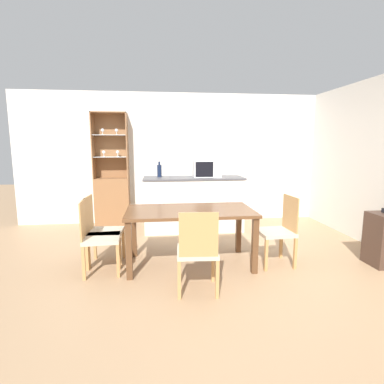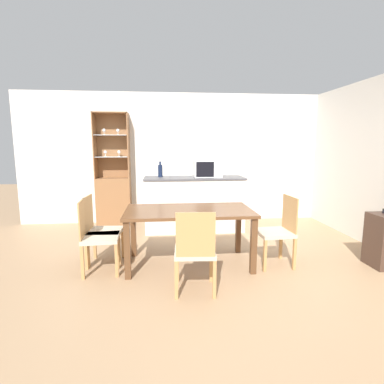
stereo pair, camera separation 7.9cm
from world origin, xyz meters
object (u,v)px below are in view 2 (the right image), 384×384
(microwave, at_px, (208,169))
(dining_table, at_px, (189,217))
(dining_chair_side_left_near, at_px, (97,236))
(dining_chair_side_right_near, at_px, (278,231))
(display_cabinet, at_px, (114,192))
(dining_chair_side_left_far, at_px, (101,230))
(dining_chair_head_near, at_px, (195,251))
(wine_bottle, at_px, (160,170))

(microwave, bearing_deg, dining_table, -106.65)
(dining_table, height_order, dining_chair_side_left_near, dining_chair_side_left_near)
(dining_chair_side_right_near, height_order, microwave, microwave)
(dining_table, relative_size, microwave, 3.31)
(display_cabinet, height_order, dining_chair_side_right_near, display_cabinet)
(dining_chair_side_left_near, height_order, dining_chair_side_right_near, same)
(dining_chair_side_left_far, bearing_deg, dining_chair_side_left_near, 2.73)
(dining_chair_side_left_far, height_order, microwave, microwave)
(dining_chair_side_right_near, bearing_deg, display_cabinet, 43.90)
(dining_chair_side_left_far, relative_size, dining_chair_head_near, 1.00)
(wine_bottle, bearing_deg, microwave, -7.20)
(display_cabinet, height_order, wine_bottle, display_cabinet)
(microwave, height_order, wine_bottle, microwave)
(dining_chair_head_near, height_order, wine_bottle, wine_bottle)
(dining_table, relative_size, wine_bottle, 5.80)
(display_cabinet, distance_m, dining_chair_side_left_near, 2.28)
(dining_chair_side_left_far, xyz_separation_m, dining_chair_side_left_near, (0.00, -0.26, 0.00))
(dining_chair_side_right_near, xyz_separation_m, wine_bottle, (-1.51, 1.83, 0.64))
(dining_table, bearing_deg, dining_chair_head_near, -90.26)
(display_cabinet, bearing_deg, dining_chair_head_near, -66.18)
(dining_table, relative_size, dining_chair_side_right_near, 1.79)
(dining_chair_side_left_near, xyz_separation_m, dining_chair_side_right_near, (2.27, 0.01, 0.00))
(dining_chair_side_right_near, height_order, wine_bottle, wine_bottle)
(dining_table, height_order, dining_chair_head_near, dining_chair_head_near)
(display_cabinet, relative_size, dining_table, 1.33)
(display_cabinet, xyz_separation_m, microwave, (1.76, -0.54, 0.48))
(dining_table, distance_m, microwave, 1.73)
(dining_table, xyz_separation_m, dining_chair_side_right_near, (1.14, -0.13, -0.18))
(dining_chair_side_right_near, relative_size, wine_bottle, 3.24)
(dining_chair_side_left_near, relative_size, wine_bottle, 3.24)
(dining_table, bearing_deg, dining_chair_side_left_far, 173.43)
(dining_table, height_order, dining_chair_side_right_near, dining_chair_side_right_near)
(microwave, relative_size, wine_bottle, 1.75)
(dining_chair_side_right_near, distance_m, dining_chair_head_near, 1.30)
(microwave, xyz_separation_m, wine_bottle, (-0.85, 0.11, -0.04))
(dining_chair_head_near, bearing_deg, dining_chair_side_left_far, 146.03)
(dining_chair_side_right_near, xyz_separation_m, microwave, (-0.66, 1.72, 0.67))
(wine_bottle, bearing_deg, dining_chair_side_right_near, -50.47)
(display_cabinet, relative_size, dining_chair_side_left_far, 2.38)
(display_cabinet, distance_m, dining_table, 2.49)
(dining_table, bearing_deg, display_cabinet, 120.98)
(display_cabinet, height_order, dining_chair_side_left_far, display_cabinet)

